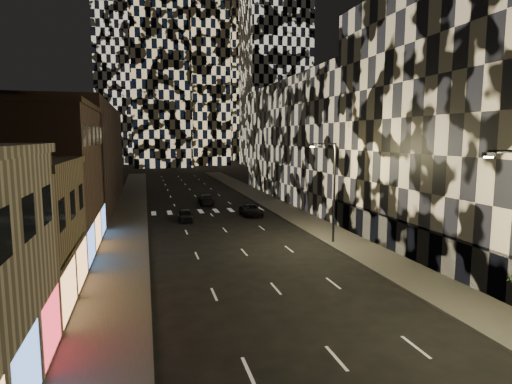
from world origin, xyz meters
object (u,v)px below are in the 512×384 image
car_dark_rightlane (251,210)px  car_dark_midlane (186,215)px  car_dark_oncoming (206,199)px  streetlight_far (332,185)px

car_dark_rightlane → car_dark_midlane: bearing=-171.1°
car_dark_oncoming → car_dark_rightlane: car_dark_oncoming is taller
car_dark_midlane → car_dark_oncoming: size_ratio=0.76×
car_dark_midlane → car_dark_oncoming: bearing=72.8°
car_dark_oncoming → car_dark_rightlane: size_ratio=1.05×
car_dark_midlane → car_dark_rightlane: 8.30m
streetlight_far → car_dark_oncoming: size_ratio=1.76×
car_dark_midlane → car_dark_rightlane: car_dark_rightlane is taller
streetlight_far → car_dark_rightlane: streetlight_far is taller
car_dark_midlane → car_dark_rightlane: size_ratio=0.80×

